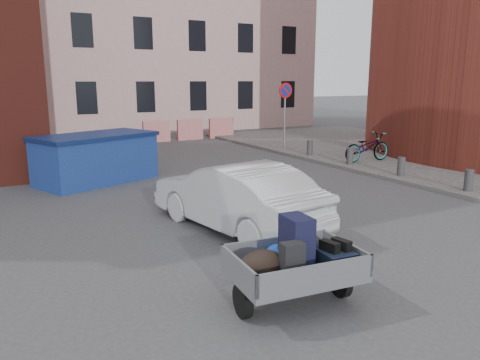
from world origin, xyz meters
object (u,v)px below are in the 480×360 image
silver_car (236,196)px  bicycle (367,147)px  dumpster (96,158)px  trailer (294,262)px

silver_car → bicycle: 8.40m
silver_car → bicycle: (7.34, 4.07, -0.05)m
dumpster → silver_car: bearing=-97.9°
bicycle → silver_car: bearing=120.8°
bicycle → trailer: bearing=133.3°
dumpster → silver_car: size_ratio=0.92×
dumpster → trailer: bearing=-108.5°
dumpster → silver_car: dumpster is taller
dumpster → bicycle: bearing=-32.7°
trailer → dumpster: (-0.55, 8.95, 0.09)m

